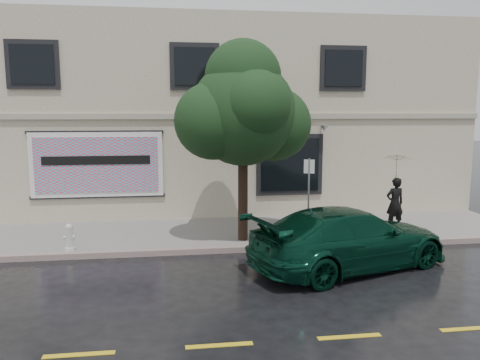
{
  "coord_description": "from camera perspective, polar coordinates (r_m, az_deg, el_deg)",
  "views": [
    {
      "loc": [
        -0.62,
        -10.59,
        3.77
      ],
      "look_at": [
        1.11,
        2.2,
        1.86
      ],
      "focal_mm": 35.0,
      "sensor_mm": 36.0,
      "label": 1
    }
  ],
  "objects": [
    {
      "name": "sidewalk",
      "position": [
        14.34,
        -4.99,
        -6.56
      ],
      "size": [
        20.0,
        3.5,
        0.15
      ],
      "primitive_type": "cube",
      "color": "gray",
      "rests_on": "ground"
    },
    {
      "name": "building",
      "position": [
        19.6,
        -5.93,
        7.57
      ],
      "size": [
        20.0,
        8.12,
        7.0
      ],
      "color": "beige",
      "rests_on": "ground"
    },
    {
      "name": "billboard",
      "position": [
        15.81,
        -17.05,
        1.8
      ],
      "size": [
        4.3,
        0.16,
        2.2
      ],
      "color": "white",
      "rests_on": "ground"
    },
    {
      "name": "street_tree",
      "position": [
        12.92,
        0.36,
        8.08
      ],
      "size": [
        2.89,
        2.89,
        5.01
      ],
      "color": "#312016",
      "rests_on": "sidewalk"
    },
    {
      "name": "pedestrian",
      "position": [
        15.16,
        18.36,
        -2.73
      ],
      "size": [
        0.63,
        0.45,
        1.61
      ],
      "primitive_type": "imported",
      "rotation": [
        0.0,
        0.0,
        3.25
      ],
      "color": "black",
      "rests_on": "sidewalk"
    },
    {
      "name": "road_marking",
      "position": [
        8.05,
        -2.53,
        -19.48
      ],
      "size": [
        19.0,
        0.12,
        0.01
      ],
      "primitive_type": "cube",
      "color": "gold",
      "rests_on": "ground"
    },
    {
      "name": "sign_pole",
      "position": [
        12.98,
        8.37,
        -1.41
      ],
      "size": [
        0.28,
        0.1,
        2.35
      ],
      "rotation": [
        0.0,
        0.0,
        -0.3
      ],
      "color": "gray",
      "rests_on": "sidewalk"
    },
    {
      "name": "ground",
      "position": [
        11.26,
        -4.17,
        -11.18
      ],
      "size": [
        90.0,
        90.0,
        0.0
      ],
      "primitive_type": "plane",
      "color": "black",
      "rests_on": "ground"
    },
    {
      "name": "curb",
      "position": [
        12.66,
        -4.61,
        -8.6
      ],
      "size": [
        20.0,
        0.18,
        0.16
      ],
      "primitive_type": "cube",
      "color": "gray",
      "rests_on": "ground"
    },
    {
      "name": "umbrella",
      "position": [
        14.99,
        18.56,
        1.53
      ],
      "size": [
        1.06,
        1.06,
        0.66
      ],
      "primitive_type": "imported",
      "rotation": [
        0.0,
        0.0,
        -0.23
      ],
      "color": "black",
      "rests_on": "pedestrian"
    },
    {
      "name": "fire_hydrant",
      "position": [
        13.13,
        -20.09,
        -6.57
      ],
      "size": [
        0.29,
        0.27,
        0.71
      ],
      "rotation": [
        0.0,
        0.0,
        0.16
      ],
      "color": "silver",
      "rests_on": "sidewalk"
    },
    {
      "name": "car",
      "position": [
        11.64,
        13.22,
        -6.92
      ],
      "size": [
        5.53,
        3.78,
        1.48
      ],
      "primitive_type": "imported",
      "rotation": [
        0.0,
        0.0,
        1.9
      ],
      "color": "#083423",
      "rests_on": "ground"
    }
  ]
}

